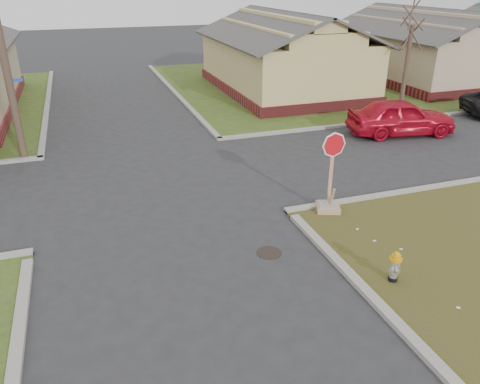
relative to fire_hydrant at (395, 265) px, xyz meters
name	(u,v)px	position (x,y,z in m)	size (l,w,h in m)	color
ground	(180,258)	(-4.42, 2.59, -0.47)	(120.00, 120.00, 0.00)	#28292B
verge_far_right	(427,74)	(17.58, 20.59, -0.45)	(37.00, 19.00, 0.05)	#2F4B1A
curbs	(149,182)	(-4.42, 7.59, -0.47)	(80.00, 40.00, 0.12)	gray
manhole	(269,253)	(-2.22, 2.09, -0.47)	(0.64, 0.64, 0.01)	black
side_house_yellow	(283,54)	(5.58, 19.09, 1.72)	(7.60, 11.60, 4.70)	maroon
side_house_tan	(422,47)	(15.58, 19.09, 1.72)	(7.60, 11.60, 4.70)	maroon
tree_mid_right	(406,69)	(9.58, 12.79, 1.68)	(0.22, 0.22, 4.20)	#433327
fire_hydrant	(395,265)	(0.00, 0.00, 0.00)	(0.29, 0.29, 0.77)	black
stop_sign	(329,194)	(0.32, 3.67, 0.10)	(0.69, 0.68, 2.44)	tan
red_sedan	(401,117)	(7.01, 9.37, 0.32)	(1.87, 4.64, 1.58)	red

